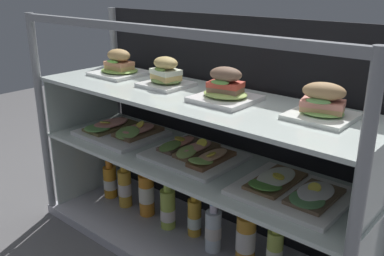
# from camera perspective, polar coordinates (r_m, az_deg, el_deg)

# --- Properties ---
(ground_plane) EXTENTS (6.00, 6.00, 0.02)m
(ground_plane) POSITION_cam_1_polar(r_m,az_deg,el_deg) (1.79, 0.00, -16.30)
(ground_plane) COLOR #595759
(ground_plane) RESTS_ON ground
(case_base_deck) EXTENTS (1.40, 0.45, 0.04)m
(case_base_deck) POSITION_cam_1_polar(r_m,az_deg,el_deg) (1.78, 0.00, -15.50)
(case_base_deck) COLOR #BCB8C2
(case_base_deck) RESTS_ON ground
(case_frame) EXTENTS (1.40, 0.45, 0.91)m
(case_frame) POSITION_cam_1_polar(r_m,az_deg,el_deg) (1.65, 2.91, 0.33)
(case_frame) COLOR gray
(case_frame) RESTS_ON ground
(riser_lower_tier) EXTENTS (1.33, 0.38, 0.34)m
(riser_lower_tier) POSITION_cam_1_polar(r_m,az_deg,el_deg) (1.67, 0.00, -10.10)
(riser_lower_tier) COLOR silver
(riser_lower_tier) RESTS_ON case_base_deck
(shelf_lower_glass) EXTENTS (1.35, 0.40, 0.01)m
(shelf_lower_glass) POSITION_cam_1_polar(r_m,az_deg,el_deg) (1.59, 0.00, -4.51)
(shelf_lower_glass) COLOR silver
(shelf_lower_glass) RESTS_ON riser_lower_tier
(riser_upper_tier) EXTENTS (1.33, 0.38, 0.24)m
(riser_upper_tier) POSITION_cam_1_polar(r_m,az_deg,el_deg) (1.55, 0.00, -0.25)
(riser_upper_tier) COLOR silver
(riser_upper_tier) RESTS_ON shelf_lower_glass
(shelf_upper_glass) EXTENTS (1.35, 0.40, 0.01)m
(shelf_upper_glass) POSITION_cam_1_polar(r_m,az_deg,el_deg) (1.51, 0.00, 4.24)
(shelf_upper_glass) COLOR silver
(shelf_upper_glass) RESTS_ON riser_upper_tier
(plated_roll_sandwich_left_of_center) EXTENTS (0.20, 0.20, 0.11)m
(plated_roll_sandwich_left_of_center) POSITION_cam_1_polar(r_m,az_deg,el_deg) (1.85, -9.79, 8.21)
(plated_roll_sandwich_left_of_center) COLOR white
(plated_roll_sandwich_left_of_center) RESTS_ON shelf_upper_glass
(plated_roll_sandwich_far_left) EXTENTS (0.17, 0.17, 0.11)m
(plated_roll_sandwich_far_left) POSITION_cam_1_polar(r_m,az_deg,el_deg) (1.62, -3.55, 7.14)
(plated_roll_sandwich_far_left) COLOR white
(plated_roll_sandwich_far_left) RESTS_ON shelf_upper_glass
(plated_roll_sandwich_center) EXTENTS (0.20, 0.20, 0.12)m
(plated_roll_sandwich_center) POSITION_cam_1_polar(r_m,az_deg,el_deg) (1.42, 4.52, 5.16)
(plated_roll_sandwich_center) COLOR white
(plated_roll_sandwich_center) RESTS_ON shelf_upper_glass
(plated_roll_sandwich_mid_right) EXTENTS (0.18, 0.18, 0.11)m
(plated_roll_sandwich_mid_right) POSITION_cam_1_polar(r_m,az_deg,el_deg) (1.29, 17.20, 2.99)
(plated_roll_sandwich_mid_right) COLOR white
(plated_roll_sandwich_mid_right) RESTS_ON shelf_upper_glass
(open_sandwich_tray_far_left) EXTENTS (0.34, 0.29, 0.07)m
(open_sandwich_tray_far_left) POSITION_cam_1_polar(r_m,az_deg,el_deg) (1.86, -9.53, -0.34)
(open_sandwich_tray_far_left) COLOR white
(open_sandwich_tray_far_left) RESTS_ON shelf_lower_glass
(open_sandwich_tray_right_of_center) EXTENTS (0.34, 0.29, 0.06)m
(open_sandwich_tray_right_of_center) POSITION_cam_1_polar(r_m,az_deg,el_deg) (1.60, 0.34, -3.41)
(open_sandwich_tray_right_of_center) COLOR white
(open_sandwich_tray_right_of_center) RESTS_ON shelf_lower_glass
(open_sandwich_tray_mid_right) EXTENTS (0.34, 0.29, 0.06)m
(open_sandwich_tray_mid_right) POSITION_cam_1_polar(r_m,az_deg,el_deg) (1.37, 13.31, -8.10)
(open_sandwich_tray_mid_right) COLOR white
(open_sandwich_tray_mid_right) RESTS_ON shelf_lower_glass
(juice_bottle_front_middle) EXTENTS (0.06, 0.06, 0.21)m
(juice_bottle_front_middle) POSITION_cam_1_polar(r_m,az_deg,el_deg) (2.08, -10.98, -7.00)
(juice_bottle_front_middle) COLOR orange
(juice_bottle_front_middle) RESTS_ON case_base_deck
(juice_bottle_back_right) EXTENTS (0.06, 0.06, 0.22)m
(juice_bottle_back_right) POSITION_cam_1_polar(r_m,az_deg,el_deg) (1.99, -9.04, -7.93)
(juice_bottle_back_right) COLOR gold
(juice_bottle_back_right) RESTS_ON case_base_deck
(juice_bottle_near_post) EXTENTS (0.07, 0.07, 0.25)m
(juice_bottle_near_post) POSITION_cam_1_polar(r_m,az_deg,el_deg) (1.90, -6.15, -8.73)
(juice_bottle_near_post) COLOR orange
(juice_bottle_near_post) RESTS_ON case_base_deck
(juice_bottle_tucked_behind) EXTENTS (0.06, 0.06, 0.22)m
(juice_bottle_tucked_behind) POSITION_cam_1_polar(r_m,az_deg,el_deg) (1.81, -3.27, -10.80)
(juice_bottle_tucked_behind) COLOR #B7CC4F
(juice_bottle_tucked_behind) RESTS_ON case_base_deck
(juice_bottle_front_right_end) EXTENTS (0.06, 0.06, 0.21)m
(juice_bottle_front_right_end) POSITION_cam_1_polar(r_m,az_deg,el_deg) (1.76, 0.33, -11.90)
(juice_bottle_front_right_end) COLOR gold
(juice_bottle_front_right_end) RESTS_ON case_base_deck
(juice_bottle_back_center) EXTENTS (0.06, 0.06, 0.21)m
(juice_bottle_back_center) POSITION_cam_1_polar(r_m,az_deg,el_deg) (1.67, 2.89, -13.54)
(juice_bottle_back_center) COLOR white
(juice_bottle_back_center) RESTS_ON case_base_deck
(juice_bottle_front_left_end) EXTENTS (0.07, 0.07, 0.24)m
(juice_bottle_front_left_end) POSITION_cam_1_polar(r_m,az_deg,el_deg) (1.59, 7.27, -14.66)
(juice_bottle_front_left_end) COLOR gold
(juice_bottle_front_left_end) RESTS_ON case_base_deck
(juice_bottle_front_second) EXTENTS (0.06, 0.06, 0.25)m
(juice_bottle_front_second) POSITION_cam_1_polar(r_m,az_deg,el_deg) (1.54, 11.05, -16.34)
(juice_bottle_front_second) COLOR #BBCB53
(juice_bottle_front_second) RESTS_ON case_base_deck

